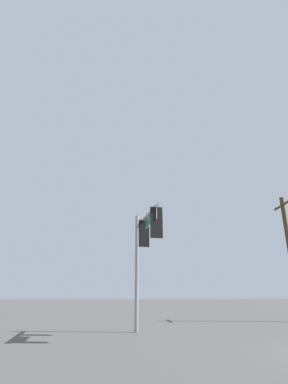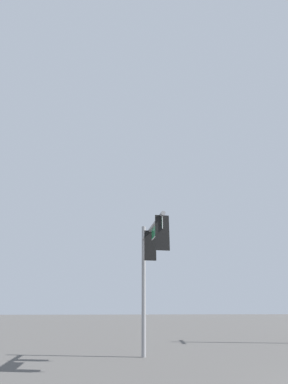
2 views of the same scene
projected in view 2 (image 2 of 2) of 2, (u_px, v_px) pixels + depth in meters
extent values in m
cylinder|color=gray|center=(144.00, 287.00, 13.87)|extent=(0.19, 0.19, 5.76)
cylinder|color=gray|center=(152.00, 228.00, 12.80)|extent=(4.19, 0.25, 0.17)
cube|color=black|center=(150.00, 245.00, 12.95)|extent=(0.04, 0.52, 1.30)
cube|color=#144719|center=(149.00, 246.00, 13.12)|extent=(0.37, 0.33, 1.10)
cylinder|color=#144719|center=(149.00, 233.00, 13.35)|extent=(0.04, 0.04, 0.12)
cylinder|color=red|center=(149.00, 240.00, 13.43)|extent=(0.03, 0.22, 0.22)
cylinder|color=#392D05|center=(149.00, 247.00, 13.31)|extent=(0.03, 0.22, 0.22)
cylinder|color=black|center=(149.00, 255.00, 13.19)|extent=(0.03, 0.22, 0.22)
cube|color=black|center=(162.00, 232.00, 10.84)|extent=(0.04, 0.52, 1.30)
cube|color=#144719|center=(161.00, 234.00, 11.02)|extent=(0.37, 0.33, 1.10)
cylinder|color=#144719|center=(161.00, 218.00, 11.24)|extent=(0.04, 0.04, 0.12)
cylinder|color=red|center=(160.00, 226.00, 11.32)|extent=(0.03, 0.22, 0.22)
cylinder|color=#392D05|center=(160.00, 235.00, 11.20)|extent=(0.03, 0.22, 0.22)
cylinder|color=black|center=(160.00, 244.00, 11.08)|extent=(0.03, 0.22, 0.22)
cube|color=#0F602D|center=(157.00, 229.00, 11.83)|extent=(1.91, 0.08, 0.41)
cube|color=white|center=(157.00, 229.00, 11.83)|extent=(1.97, 0.07, 0.47)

